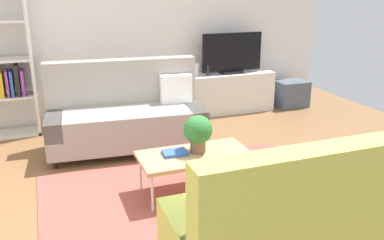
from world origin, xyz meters
TOP-DOWN VIEW (x-y plane):
  - ground_plane at (0.00, 0.00)m, footprint 7.68×7.68m
  - wall_far at (0.00, 2.80)m, footprint 6.40×0.12m
  - area_rug at (-0.07, -0.16)m, footprint 2.90×2.20m
  - couch_beige at (-0.40, 1.46)m, footprint 1.96×1.00m
  - couch_green at (0.26, -1.38)m, footprint 1.90×0.84m
  - coffee_table at (-0.02, 0.04)m, footprint 1.10×0.56m
  - tv_console at (1.51, 2.46)m, footprint 1.40×0.44m
  - tv at (1.51, 2.44)m, footprint 1.00×0.20m
  - storage_trunk at (2.61, 2.36)m, footprint 0.52×0.40m
  - potted_plant at (0.02, 0.07)m, footprint 0.29×0.29m
  - table_book_0 at (-0.21, 0.09)m, footprint 0.25×0.19m
  - vase_0 at (0.93, 2.51)m, footprint 0.10×0.10m
  - bottle_0 at (1.10, 2.42)m, footprint 0.04×0.04m

SIDE VIEW (x-z plane):
  - ground_plane at x=0.00m, z-range 0.00..0.00m
  - area_rug at x=-0.07m, z-range 0.00..0.01m
  - storage_trunk at x=2.61m, z-range 0.00..0.44m
  - tv_console at x=1.51m, z-range 0.00..0.64m
  - coffee_table at x=-0.02m, z-range 0.18..0.60m
  - table_book_0 at x=-0.21m, z-range 0.42..0.45m
  - couch_beige at x=-0.40m, z-range -0.11..0.99m
  - couch_green at x=0.26m, z-range -0.10..1.00m
  - potted_plant at x=0.02m, z-range 0.45..0.83m
  - bottle_0 at x=1.10m, z-range 0.64..0.80m
  - vase_0 at x=0.93m, z-range 0.64..0.83m
  - tv at x=1.51m, z-range 0.63..1.27m
  - wall_far at x=0.00m, z-range 0.00..2.90m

